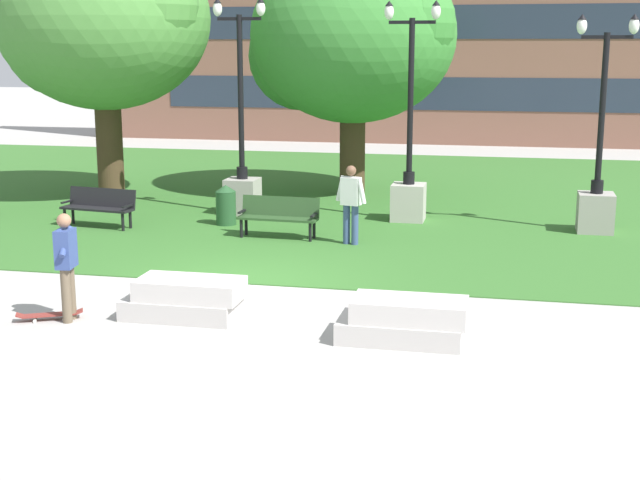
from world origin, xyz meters
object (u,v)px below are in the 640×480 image
(lamp_post_center, at_px, (597,189))
(trash_bin, at_px, (226,205))
(concrete_block_left, at_px, (404,321))
(skateboard, at_px, (50,315))
(concrete_block_center, at_px, (185,299))
(lamp_post_left, at_px, (242,172))
(person_bystander_near_lawn, at_px, (351,200))
(lamp_post_right, at_px, (409,178))
(park_bench_near_left, at_px, (279,214))
(park_bench_far_left, at_px, (99,205))
(person_skateboarder, at_px, (66,260))

(lamp_post_center, distance_m, trash_bin, 8.64)
(concrete_block_left, distance_m, skateboard, 5.58)
(concrete_block_center, height_order, lamp_post_left, lamp_post_left)
(concrete_block_left, distance_m, person_bystander_near_lawn, 6.48)
(lamp_post_right, bearing_deg, concrete_block_center, -106.17)
(park_bench_near_left, height_order, park_bench_far_left, same)
(park_bench_near_left, relative_size, trash_bin, 1.90)
(concrete_block_left, relative_size, trash_bin, 1.94)
(concrete_block_center, bearing_deg, park_bench_far_left, 125.40)
(concrete_block_center, distance_m, trash_bin, 7.44)
(trash_bin, bearing_deg, skateboard, -92.69)
(concrete_block_left, bearing_deg, lamp_post_left, 119.93)
(park_bench_far_left, relative_size, person_bystander_near_lawn, 1.09)
(skateboard, xyz_separation_m, lamp_post_center, (8.94, 8.77, 0.93))
(person_skateboarder, bearing_deg, park_bench_far_left, 112.16)
(lamp_post_right, distance_m, lamp_post_center, 4.39)
(skateboard, xyz_separation_m, lamp_post_left, (0.34, 9.25, 1.01))
(person_skateboarder, xyz_separation_m, person_bystander_near_lawn, (3.35, 6.27, 0.01))
(lamp_post_left, height_order, person_bystander_near_lawn, lamp_post_left)
(concrete_block_left, xyz_separation_m, skateboard, (-5.58, -0.15, -0.22))
(concrete_block_left, distance_m, lamp_post_left, 10.53)
(concrete_block_left, xyz_separation_m, lamp_post_left, (-5.24, 9.10, 0.79))
(concrete_block_left, distance_m, park_bench_near_left, 7.46)
(concrete_block_center, relative_size, skateboard, 1.88)
(skateboard, bearing_deg, person_skateboarder, 6.99)
(person_skateboarder, relative_size, park_bench_near_left, 0.94)
(concrete_block_center, bearing_deg, lamp_post_left, 101.16)
(concrete_block_left, height_order, skateboard, concrete_block_left)
(park_bench_far_left, bearing_deg, lamp_post_right, 18.04)
(concrete_block_center, xyz_separation_m, trash_bin, (-1.69, 7.24, 0.20))
(park_bench_far_left, xyz_separation_m, person_bystander_near_lawn, (6.16, -0.65, 0.45))
(skateboard, relative_size, lamp_post_left, 0.19)
(person_skateboarder, distance_m, trash_bin, 7.78)
(concrete_block_center, height_order, concrete_block_left, same)
(person_skateboarder, distance_m, person_bystander_near_lawn, 7.11)
(park_bench_near_left, height_order, trash_bin, trash_bin)
(concrete_block_left, relative_size, park_bench_far_left, 1.00)
(concrete_block_center, bearing_deg, lamp_post_center, 50.01)
(concrete_block_left, relative_size, park_bench_near_left, 1.02)
(park_bench_near_left, bearing_deg, person_bystander_near_lawn, -12.32)
(lamp_post_right, xyz_separation_m, trash_bin, (-4.21, -1.46, -0.57))
(park_bench_far_left, bearing_deg, person_skateboarder, -67.84)
(concrete_block_center, relative_size, trash_bin, 1.96)
(park_bench_far_left, bearing_deg, lamp_post_left, 39.00)
(park_bench_near_left, distance_m, park_bench_far_left, 4.47)
(park_bench_far_left, height_order, person_bystander_near_lawn, person_bystander_near_lawn)
(skateboard, xyz_separation_m, lamp_post_right, (4.57, 9.26, 0.99))
(person_skateboarder, distance_m, lamp_post_right, 10.15)
(lamp_post_left, height_order, trash_bin, lamp_post_left)
(person_skateboarder, height_order, lamp_post_left, lamp_post_left)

